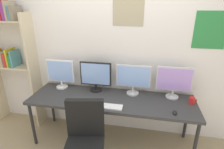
# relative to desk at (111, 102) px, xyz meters

# --- Properties ---
(wall_back) EXTENTS (4.74, 0.11, 2.60)m
(wall_back) POSITION_rel_desk_xyz_m (0.00, 0.42, 0.61)
(wall_back) COLOR silver
(wall_back) RESTS_ON ground_plane
(desk) EXTENTS (2.34, 0.68, 0.74)m
(desk) POSITION_rel_desk_xyz_m (0.00, 0.00, 0.00)
(desk) COLOR #333333
(desk) RESTS_ON ground_plane
(bookshelf) EXTENTS (0.83, 0.28, 2.07)m
(bookshelf) POSITION_rel_desk_xyz_m (-1.76, 0.23, 0.66)
(bookshelf) COLOR beige
(bookshelf) RESTS_ON ground_plane
(office_chair) EXTENTS (0.52, 0.52, 0.99)m
(office_chair) POSITION_rel_desk_xyz_m (-0.18, -0.65, -0.29)
(office_chair) COLOR #2D2D33
(office_chair) RESTS_ON ground_plane
(monitor_far_left) EXTENTS (0.44, 0.18, 0.46)m
(monitor_far_left) POSITION_rel_desk_xyz_m (-0.85, 0.21, 0.30)
(monitor_far_left) COLOR silver
(monitor_far_left) RESTS_ON desk
(monitor_center_left) EXTENTS (0.48, 0.18, 0.46)m
(monitor_center_left) POSITION_rel_desk_xyz_m (-0.28, 0.21, 0.30)
(monitor_center_left) COLOR black
(monitor_center_left) RESTS_ON desk
(monitor_center_right) EXTENTS (0.50, 0.18, 0.45)m
(monitor_center_right) POSITION_rel_desk_xyz_m (0.28, 0.21, 0.30)
(monitor_center_right) COLOR silver
(monitor_center_right) RESTS_ON desk
(monitor_far_right) EXTENTS (0.49, 0.18, 0.46)m
(monitor_far_right) POSITION_rel_desk_xyz_m (0.85, 0.21, 0.30)
(monitor_far_right) COLOR silver
(monitor_far_right) RESTS_ON desk
(keyboard_main) EXTENTS (0.38, 0.13, 0.02)m
(keyboard_main) POSITION_rel_desk_xyz_m (0.00, -0.23, 0.06)
(keyboard_main) COLOR silver
(keyboard_main) RESTS_ON desk
(computer_mouse) EXTENTS (0.06, 0.10, 0.03)m
(computer_mouse) POSITION_rel_desk_xyz_m (0.84, -0.22, 0.07)
(computer_mouse) COLOR black
(computer_mouse) RESTS_ON desk
(coffee_mug) EXTENTS (0.11, 0.08, 0.09)m
(coffee_mug) POSITION_rel_desk_xyz_m (1.09, 0.08, 0.09)
(coffee_mug) COLOR red
(coffee_mug) RESTS_ON desk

